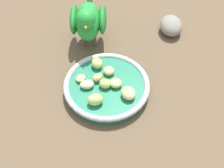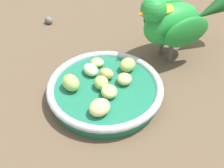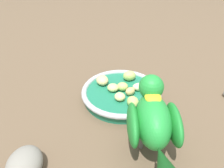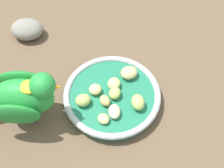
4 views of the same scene
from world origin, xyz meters
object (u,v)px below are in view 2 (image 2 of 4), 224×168
apple_piece_2 (97,62)px  apple_piece_5 (71,83)px  apple_piece_3 (101,83)px  pebble_0 (49,20)px  apple_piece_0 (106,72)px  apple_piece_1 (110,91)px  apple_piece_4 (124,79)px  apple_piece_8 (128,65)px  apple_piece_6 (91,70)px  apple_piece_7 (100,107)px  feeding_bowl (103,91)px  parrot (174,21)px

apple_piece_2 → apple_piece_5: 0.08m
apple_piece_3 → pebble_0: bearing=-171.6°
apple_piece_2 → pebble_0: apple_piece_2 is taller
apple_piece_0 → apple_piece_1: same height
apple_piece_4 → apple_piece_8: bearing=150.0°
apple_piece_6 → pebble_0: (-0.24, -0.03, -0.03)m
apple_piece_7 → apple_piece_3: bearing=159.7°
apple_piece_0 → apple_piece_7: (0.08, -0.04, 0.00)m
pebble_0 → apple_piece_2: bearing=13.7°
apple_piece_0 → pebble_0: apple_piece_0 is taller
feeding_bowl → apple_piece_0: bearing=152.8°
apple_piece_1 → apple_piece_6: 0.07m
pebble_0 → apple_piece_0: bearing=12.9°
apple_piece_4 → apple_piece_8: 0.04m
apple_piece_1 → parrot: size_ratio=0.14×
apple_piece_5 → apple_piece_8: apple_piece_5 is taller
pebble_0 → apple_piece_5: bearing=-2.1°
apple_piece_8 → apple_piece_6: bearing=-100.4°
apple_piece_0 → apple_piece_3: (0.03, -0.02, 0.00)m
apple_piece_0 → apple_piece_5: size_ratio=0.74×
apple_piece_3 → apple_piece_8: size_ratio=0.91×
feeding_bowl → apple_piece_7: apple_piece_7 is taller
apple_piece_2 → apple_piece_5: apple_piece_5 is taller
apple_piece_5 → apple_piece_8: size_ratio=1.13×
apple_piece_2 → apple_piece_3: size_ratio=0.89×
apple_piece_0 → pebble_0: bearing=-167.1°
apple_piece_2 → pebble_0: (-0.22, -0.05, -0.02)m
apple_piece_5 → apple_piece_8: bearing=97.8°
apple_piece_5 → apple_piece_2: bearing=126.8°
apple_piece_7 → apple_piece_8: size_ratio=1.18×
pebble_0 → apple_piece_7: bearing=3.4°
apple_piece_5 → apple_piece_6: apple_piece_5 is taller
feeding_bowl → parrot: parrot is taller
apple_piece_8 → apple_piece_5: bearing=-82.2°
apple_piece_3 → parrot: size_ratio=0.14×
parrot → apple_piece_4: bearing=21.7°
apple_piece_4 → apple_piece_6: (-0.05, -0.05, -0.00)m
feeding_bowl → apple_piece_7: bearing=-23.3°
apple_piece_6 → apple_piece_7: 0.10m
apple_piece_7 → apple_piece_5: bearing=-157.5°
apple_piece_2 → apple_piece_5: (0.05, -0.06, 0.01)m
feeding_bowl → apple_piece_6: size_ratio=6.20×
apple_piece_8 → apple_piece_3: bearing=-64.0°
apple_piece_2 → apple_piece_4: bearing=25.5°
apple_piece_0 → apple_piece_5: 0.07m
apple_piece_0 → apple_piece_6: (-0.02, -0.02, -0.00)m
apple_piece_0 → apple_piece_1: (0.05, -0.01, -0.00)m
apple_piece_1 → apple_piece_3: apple_piece_3 is taller
parrot → apple_piece_5: bearing=6.1°
apple_piece_4 → apple_piece_5: bearing=-100.5°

